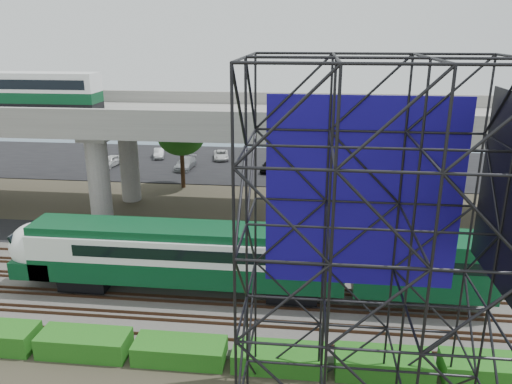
# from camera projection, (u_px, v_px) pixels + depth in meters

# --- Properties ---
(ground) EXTENTS (140.00, 140.00, 0.00)m
(ground) POSITION_uv_depth(u_px,v_px,m) (182.00, 313.00, 29.34)
(ground) COLOR #474233
(ground) RESTS_ON ground
(ballast_bed) EXTENTS (90.00, 12.00, 0.20)m
(ballast_bed) POSITION_uv_depth(u_px,v_px,m) (190.00, 294.00, 31.20)
(ballast_bed) COLOR slate
(ballast_bed) RESTS_ON ground
(service_road) EXTENTS (90.00, 5.00, 0.08)m
(service_road) POSITION_uv_depth(u_px,v_px,m) (216.00, 241.00, 39.25)
(service_road) COLOR black
(service_road) RESTS_ON ground
(parking_lot) EXTENTS (90.00, 18.00, 0.08)m
(parking_lot) POSITION_uv_depth(u_px,v_px,m) (251.00, 164.00, 61.45)
(parking_lot) COLOR black
(parking_lot) RESTS_ON ground
(harbor_water) EXTENTS (140.00, 40.00, 0.03)m
(harbor_water) POSITION_uv_depth(u_px,v_px,m) (267.00, 130.00, 82.24)
(harbor_water) COLOR #425C6D
(harbor_water) RESTS_ON ground
(rail_tracks) EXTENTS (90.00, 9.52, 0.16)m
(rail_tracks) POSITION_uv_depth(u_px,v_px,m) (190.00, 292.00, 31.14)
(rail_tracks) COLOR #472D1E
(rail_tracks) RESTS_ON ballast_bed
(commuter_train) EXTENTS (29.30, 3.06, 4.30)m
(commuter_train) POSITION_uv_depth(u_px,v_px,m) (221.00, 255.00, 30.13)
(commuter_train) COLOR black
(commuter_train) RESTS_ON rail_tracks
(overpass) EXTENTS (80.00, 12.00, 12.40)m
(overpass) POSITION_uv_depth(u_px,v_px,m) (211.00, 125.00, 42.03)
(overpass) COLOR #9E9B93
(overpass) RESTS_ON ground
(scaffold_tower) EXTENTS (9.36, 6.36, 15.00)m
(scaffold_tower) POSITION_uv_depth(u_px,v_px,m) (367.00, 267.00, 18.49)
(scaffold_tower) COLOR black
(scaffold_tower) RESTS_ON ground
(hedge_strip) EXTENTS (34.60, 1.80, 1.20)m
(hedge_strip) POSITION_uv_depth(u_px,v_px,m) (180.00, 350.00, 25.00)
(hedge_strip) COLOR #155B15
(hedge_strip) RESTS_ON ground
(trees) EXTENTS (40.94, 16.94, 7.69)m
(trees) POSITION_uv_depth(u_px,v_px,m) (173.00, 154.00, 43.37)
(trees) COLOR #382314
(trees) RESTS_ON ground
(suv) EXTENTS (4.85, 2.74, 1.28)m
(suv) POSITION_uv_depth(u_px,v_px,m) (146.00, 229.00, 39.68)
(suv) COLOR black
(suv) RESTS_ON service_road
(parked_cars) EXTENTS (34.71, 9.64, 1.31)m
(parked_cars) POSITION_uv_depth(u_px,v_px,m) (254.00, 161.00, 60.45)
(parked_cars) COLOR silver
(parked_cars) RESTS_ON parking_lot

